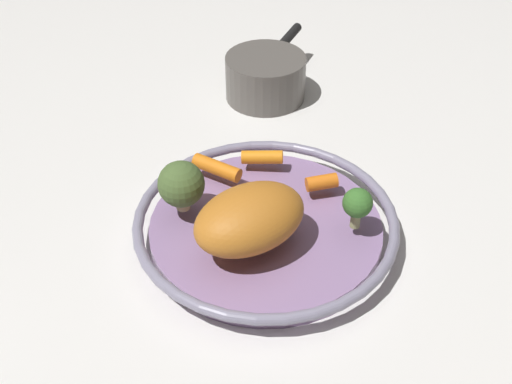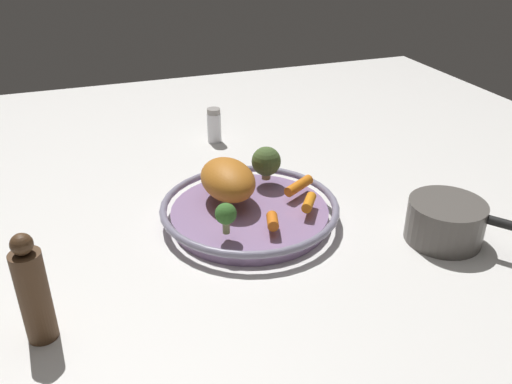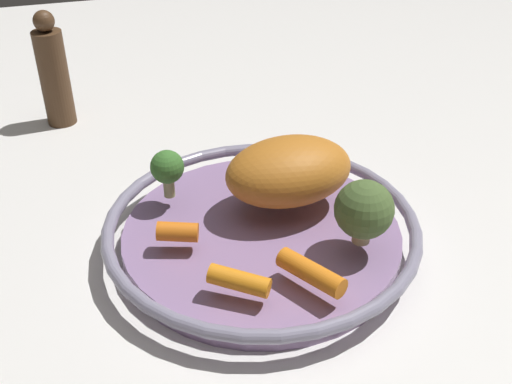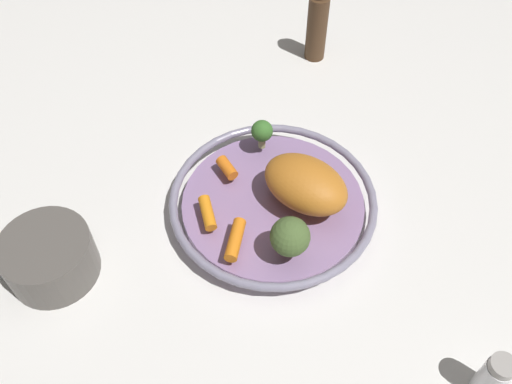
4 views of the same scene
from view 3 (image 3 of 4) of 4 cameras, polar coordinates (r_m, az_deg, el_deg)
The scene contains 9 objects.
ground_plane at distance 0.68m, azimuth 0.50°, elevation -5.14°, with size 1.96×1.96×0.00m, color silver.
serving_bowl at distance 0.66m, azimuth 0.50°, elevation -3.74°, with size 0.33×0.33×0.04m.
roast_chicken_piece at distance 0.67m, azimuth 3.01°, elevation 1.94°, with size 0.14×0.10×0.07m, color #C17023.
baby_carrot_near_rim at distance 0.62m, azimuth -7.16°, elevation -3.63°, with size 0.02×0.02×0.04m, color orange.
baby_carrot_center at distance 0.56m, azimuth -1.55°, elevation -8.09°, with size 0.02×0.02×0.06m, color orange.
baby_carrot_left at distance 0.57m, azimuth 5.04°, elevation -7.32°, with size 0.02×0.02×0.07m, color orange.
broccoli_floret_small at distance 0.61m, azimuth 9.82°, elevation -1.63°, with size 0.06×0.06×0.07m.
broccoli_floret_large at distance 0.68m, azimuth -8.09°, elevation 2.17°, with size 0.04×0.04×0.06m.
pepper_mill at distance 0.94m, azimuth -17.97°, elevation 10.24°, with size 0.04×0.04×0.17m.
Camera 3 is at (0.50, -0.16, 0.42)m, focal length 43.86 mm.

